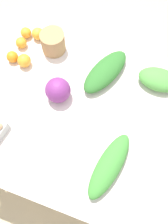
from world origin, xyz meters
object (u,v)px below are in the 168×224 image
(greens_bunch_dandelion, at_px, (105,72))
(orange_4, at_px, (12,57))
(cabbage_purple, at_px, (58,90))
(orange_2, at_px, (38,34))
(greens_bunch_kale, at_px, (109,166))
(paper_bag, at_px, (53,42))
(greens_bunch_scallion, at_px, (159,80))
(orange_3, at_px, (26,33))
(orange_1, at_px, (24,61))
(orange_0, at_px, (21,43))

(greens_bunch_dandelion, xyz_separation_m, orange_4, (-0.56, -0.09, -0.01))
(cabbage_purple, bearing_deg, orange_2, 129.22)
(cabbage_purple, bearing_deg, greens_bunch_kale, -36.55)
(paper_bag, bearing_deg, greens_bunch_scallion, -2.14)
(orange_2, bearing_deg, greens_bunch_kale, -43.37)
(cabbage_purple, relative_size, orange_3, 2.09)
(greens_bunch_dandelion, height_order, orange_2, greens_bunch_dandelion)
(cabbage_purple, distance_m, greens_bunch_scallion, 0.58)
(paper_bag, distance_m, orange_2, 0.14)
(cabbage_purple, distance_m, paper_bag, 0.34)
(cabbage_purple, distance_m, orange_3, 0.49)
(paper_bag, bearing_deg, orange_2, 158.98)
(orange_1, bearing_deg, orange_3, 113.05)
(cabbage_purple, bearing_deg, orange_3, 137.37)
(orange_0, bearing_deg, orange_1, -56.50)
(greens_bunch_dandelion, bearing_deg, orange_1, -169.18)
(paper_bag, height_order, orange_0, paper_bag)
(orange_2, bearing_deg, orange_4, -108.95)
(paper_bag, bearing_deg, orange_4, -140.82)
(paper_bag, relative_size, orange_0, 2.13)
(paper_bag, bearing_deg, greens_bunch_dandelion, -11.94)
(orange_0, height_order, orange_1, orange_1)
(greens_bunch_scallion, height_order, orange_0, greens_bunch_scallion)
(greens_bunch_dandelion, bearing_deg, paper_bag, 168.06)
(greens_bunch_scallion, distance_m, orange_4, 0.88)
(paper_bag, distance_m, orange_1, 0.21)
(paper_bag, relative_size, orange_2, 1.91)
(greens_bunch_kale, bearing_deg, cabbage_purple, 143.45)
(greens_bunch_dandelion, relative_size, orange_1, 4.41)
(greens_bunch_dandelion, relative_size, orange_4, 5.09)
(orange_2, relative_size, orange_3, 1.12)
(cabbage_purple, distance_m, orange_0, 0.44)
(cabbage_purple, height_order, greens_bunch_scallion, cabbage_purple)
(paper_bag, relative_size, greens_bunch_dandelion, 0.41)
(orange_0, distance_m, orange_3, 0.08)
(greens_bunch_scallion, distance_m, orange_1, 0.80)
(greens_bunch_kale, bearing_deg, orange_4, 150.40)
(cabbage_purple, distance_m, orange_1, 0.31)
(cabbage_purple, relative_size, orange_0, 2.07)
(orange_1, bearing_deg, greens_bunch_dandelion, 10.82)
(greens_bunch_dandelion, bearing_deg, orange_3, 169.05)
(greens_bunch_scallion, relative_size, orange_4, 3.43)
(paper_bag, xyz_separation_m, greens_bunch_dandelion, (0.36, -0.08, -0.02))
(orange_4, bearing_deg, paper_bag, 39.18)
(paper_bag, distance_m, orange_3, 0.21)
(orange_2, xyz_separation_m, orange_3, (-0.08, -0.02, -0.00))
(orange_4, bearing_deg, greens_bunch_dandelion, 8.88)
(greens_bunch_dandelion, distance_m, orange_2, 0.51)
(orange_0, distance_m, orange_1, 0.14)
(greens_bunch_scallion, bearing_deg, greens_bunch_kale, -101.84)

